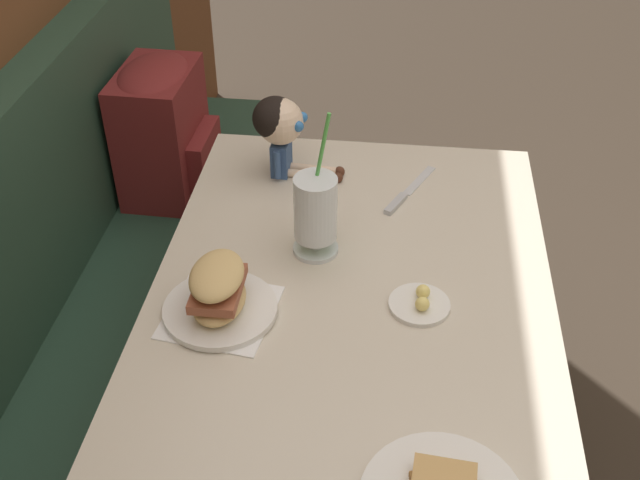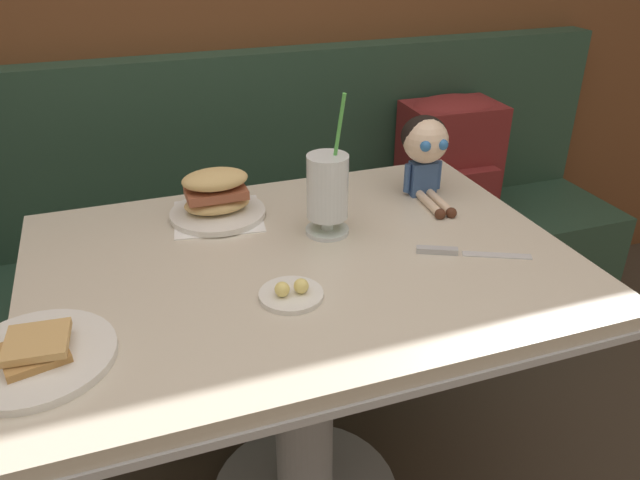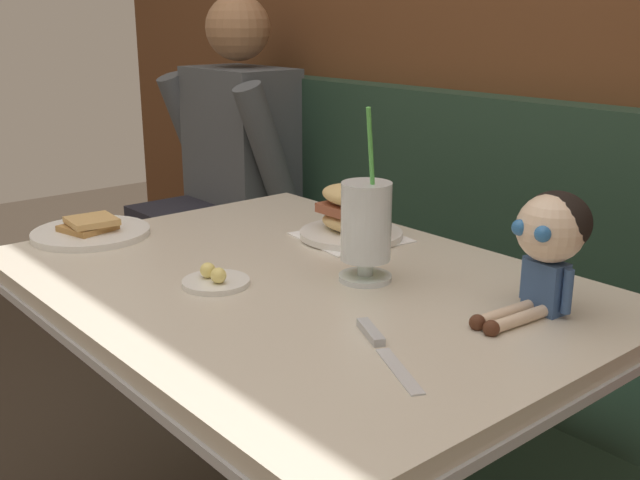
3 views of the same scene
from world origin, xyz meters
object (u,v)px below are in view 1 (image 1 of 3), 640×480
Objects in this scene: milkshake_glass at (316,212)px; butter_knife at (402,197)px; backpack at (163,127)px; seated_doll at (280,126)px; butter_saucer at (420,303)px; sandwich_plate at (219,295)px.

milkshake_glass is 1.43× the size of butter_knife.
backpack is (0.62, 0.52, -0.18)m from milkshake_glass.
butter_knife is 0.81m from backpack.
milkshake_glass is 0.82m from backpack.
butter_knife is 0.33m from seated_doll.
butter_knife is (0.37, 0.04, -0.00)m from butter_saucer.
butter_knife is at bearing -120.14° from backpack.
seated_doll reaches higher than butter_knife.
butter_saucer is (-0.15, -0.22, -0.09)m from milkshake_glass.
butter_saucer is 1.07m from backpack.
milkshake_glass is 2.62× the size of butter_saucer.
butter_knife is 0.54× the size of backpack.
sandwich_plate is 1.02× the size of butter_knife.
milkshake_glass is 0.29m from butter_knife.
sandwich_plate is 1.88× the size of butter_saucer.
backpack is at bearing 23.32° from sandwich_plate.
butter_saucer is 0.37m from butter_knife.
butter_saucer is at bearing -80.94° from sandwich_plate.
sandwich_plate is at bearing 175.44° from seated_doll.
sandwich_plate is (-0.21, 0.16, -0.05)m from milkshake_glass.
seated_doll reaches higher than backpack.
seated_doll is (0.08, 0.30, 0.12)m from butter_knife.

